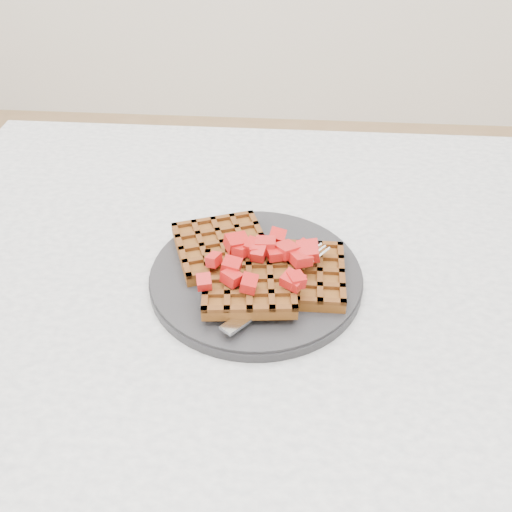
{
  "coord_description": "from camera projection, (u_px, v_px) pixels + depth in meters",
  "views": [
    {
      "loc": [
        -0.08,
        -0.52,
        1.21
      ],
      "look_at": [
        -0.12,
        -0.01,
        0.79
      ],
      "focal_mm": 40.0,
      "sensor_mm": 36.0,
      "label": 1
    }
  ],
  "objects": [
    {
      "name": "table",
      "position": [
        344.0,
        346.0,
        0.77
      ],
      "size": [
        1.2,
        0.8,
        0.75
      ],
      "color": "silver",
      "rests_on": "ground"
    },
    {
      "name": "plate",
      "position": [
        256.0,
        276.0,
        0.69
      ],
      "size": [
        0.26,
        0.26,
        0.02
      ],
      "primitive_type": "cylinder",
      "color": "black",
      "rests_on": "table"
    },
    {
      "name": "waffles",
      "position": [
        256.0,
        266.0,
        0.68
      ],
      "size": [
        0.22,
        0.2,
        0.03
      ],
      "color": "brown",
      "rests_on": "plate"
    },
    {
      "name": "strawberry_pile",
      "position": [
        256.0,
        247.0,
        0.66
      ],
      "size": [
        0.15,
        0.15,
        0.02
      ],
      "primitive_type": null,
      "color": "#9A0002",
      "rests_on": "waffles"
    },
    {
      "name": "fork",
      "position": [
        284.0,
        288.0,
        0.65
      ],
      "size": [
        0.13,
        0.16,
        0.02
      ],
      "primitive_type": null,
      "rotation": [
        0.0,
        0.0,
        -0.66
      ],
      "color": "silver",
      "rests_on": "plate"
    }
  ]
}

